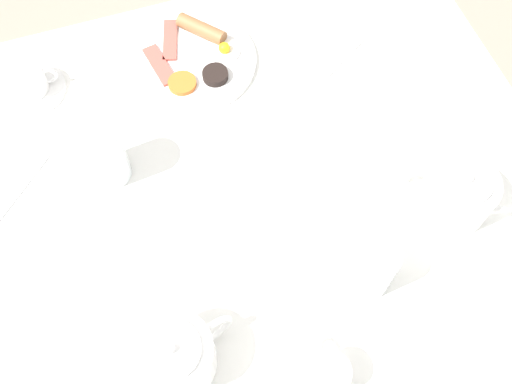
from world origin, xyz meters
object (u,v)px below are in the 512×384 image
(teapot_near, at_px, (175,356))
(knife_by_plate, at_px, (13,198))
(fork_spare, at_px, (352,49))
(fork_by_plate, at_px, (270,207))
(water_glass_tall, at_px, (372,267))
(water_glass_short, at_px, (104,155))
(teacup_with_saucer_right, at_px, (28,83))
(creamer_jug, at_px, (325,375))
(breakfast_plate, at_px, (194,58))
(teapot_far, at_px, (456,194))

(teapot_near, bearing_deg, knife_by_plate, -77.67)
(fork_spare, bearing_deg, fork_by_plate, 135.83)
(water_glass_tall, distance_m, water_glass_short, 0.51)
(teacup_with_saucer_right, height_order, knife_by_plate, teacup_with_saucer_right)
(creamer_jug, distance_m, knife_by_plate, 0.65)
(teapot_near, distance_m, fork_spare, 0.73)
(knife_by_plate, bearing_deg, water_glass_short, -91.44)
(teapot_near, relative_size, fork_by_plate, 1.16)
(teacup_with_saucer_right, distance_m, fork_spare, 0.67)
(breakfast_plate, height_order, teapot_far, teapot_far)
(fork_by_plate, bearing_deg, knife_by_plate, 69.18)
(creamer_jug, bearing_deg, teapot_near, 64.82)
(teapot_near, height_order, water_glass_tall, same)
(water_glass_tall, relative_size, fork_spare, 0.73)
(fork_by_plate, xyz_separation_m, fork_spare, (0.30, -0.29, 0.00))
(teacup_with_saucer_right, xyz_separation_m, fork_by_plate, (-0.41, -0.37, -0.02))
(teapot_near, xyz_separation_m, water_glass_tall, (0.03, -0.34, 0.01))
(fork_by_plate, bearing_deg, breakfast_plate, 5.70)
(water_glass_tall, distance_m, fork_by_plate, 0.22)
(teapot_near, bearing_deg, water_glass_tall, 169.16)
(water_glass_tall, bearing_deg, teacup_with_saucer_right, 39.33)
(breakfast_plate, height_order, knife_by_plate, breakfast_plate)
(water_glass_tall, xyz_separation_m, knife_by_plate, (0.35, 0.56, -0.06))
(breakfast_plate, bearing_deg, teapot_near, 161.61)
(teapot_near, distance_m, teapot_far, 0.56)
(fork_spare, bearing_deg, water_glass_tall, 159.86)
(breakfast_plate, bearing_deg, knife_by_plate, 116.51)
(teapot_far, height_order, knife_by_plate, teapot_far)
(water_glass_short, xyz_separation_m, creamer_jug, (-0.48, -0.24, -0.03))
(teapot_far, bearing_deg, knife_by_plate, -156.13)
(water_glass_short, height_order, fork_by_plate, water_glass_short)
(water_glass_tall, height_order, creamer_jug, water_glass_tall)
(creamer_jug, bearing_deg, water_glass_tall, -44.85)
(breakfast_plate, relative_size, teacup_with_saucer_right, 1.88)
(teapot_near, height_order, knife_by_plate, teapot_near)
(water_glass_tall, relative_size, water_glass_short, 0.90)
(teacup_with_saucer_right, height_order, water_glass_tall, water_glass_tall)
(knife_by_plate, bearing_deg, fork_spare, -80.14)
(teapot_far, height_order, fork_spare, teapot_far)
(breakfast_plate, distance_m, creamer_jug, 0.69)
(breakfast_plate, bearing_deg, fork_by_plate, -174.30)
(breakfast_plate, distance_m, water_glass_short, 0.31)
(water_glass_tall, bearing_deg, knife_by_plate, 57.52)
(teapot_near, relative_size, water_glass_tall, 1.73)
(teapot_near, distance_m, teacup_with_saucer_right, 0.64)
(teapot_near, bearing_deg, teapot_far, 175.55)
(breakfast_plate, xyz_separation_m, water_glass_tall, (-0.56, -0.15, 0.05))
(water_glass_tall, height_order, fork_spare, water_glass_tall)
(water_glass_short, bearing_deg, water_glass_tall, -133.19)
(water_glass_short, relative_size, knife_by_plate, 0.85)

